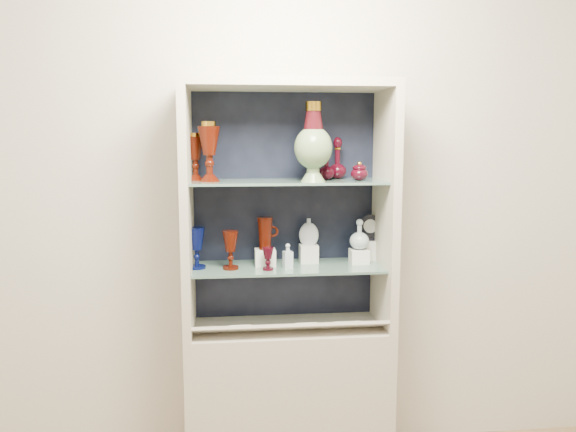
{
  "coord_description": "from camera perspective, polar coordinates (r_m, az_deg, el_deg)",
  "views": [
    {
      "loc": [
        -0.29,
        -1.13,
        1.67
      ],
      "look_at": [
        0.0,
        1.53,
        1.3
      ],
      "focal_mm": 35.0,
      "sensor_mm": 36.0,
      "label": 1
    }
  ],
  "objects": [
    {
      "name": "lidded_bowl",
      "position": [
        2.72,
        7.26,
        4.58
      ],
      "size": [
        0.1,
        0.1,
        0.09
      ],
      "primitive_type": null,
      "rotation": [
        0.0,
        0.0,
        -0.26
      ],
      "color": "#3F0714",
      "rests_on": "shelf_upper"
    },
    {
      "name": "cabinet_top_cap",
      "position": [
        2.69,
        0.0,
        13.21
      ],
      "size": [
        1.0,
        0.4,
        0.04
      ],
      "primitive_type": "cube",
      "color": "beige",
      "rests_on": "cabinet_side_left"
    },
    {
      "name": "riser_flat_flask",
      "position": [
        2.84,
        2.11,
        -3.83
      ],
      "size": [
        0.09,
        0.09,
        0.09
      ],
      "primitive_type": "cube",
      "color": "silver",
      "rests_on": "shelf_lower"
    },
    {
      "name": "ruby_decanter_a",
      "position": [
        2.82,
        5.05,
        6.14
      ],
      "size": [
        0.1,
        0.1,
        0.23
      ],
      "primitive_type": null,
      "rotation": [
        0.0,
        0.0,
        0.11
      ],
      "color": "#3F0714",
      "rests_on": "shelf_upper"
    },
    {
      "name": "riser_cameo_medallion",
      "position": [
        2.93,
        8.32,
        -3.42
      ],
      "size": [
        0.08,
        0.08,
        0.1
      ],
      "primitive_type": "cube",
      "color": "silver",
      "rests_on": "shelf_lower"
    },
    {
      "name": "label_ledge",
      "position": [
        2.72,
        0.25,
        -11.25
      ],
      "size": [
        0.92,
        0.17,
        0.09
      ],
      "primitive_type": "cube",
      "rotation": [
        -0.44,
        0.0,
        0.0
      ],
      "color": "beige",
      "rests_on": "cabinet_base"
    },
    {
      "name": "riser_clear_round_decanter",
      "position": [
        2.84,
        7.23,
        -4.08
      ],
      "size": [
        0.09,
        0.09,
        0.07
      ],
      "primitive_type": "cube",
      "color": "silver",
      "rests_on": "shelf_lower"
    },
    {
      "name": "label_card_2",
      "position": [
        2.76,
        6.1,
        -10.69
      ],
      "size": [
        0.1,
        0.06,
        0.03
      ],
      "primitive_type": "cube",
      "rotation": [
        -0.44,
        0.0,
        0.0
      ],
      "color": "white",
      "rests_on": "label_ledge"
    },
    {
      "name": "flat_flask",
      "position": [
        2.82,
        2.12,
        -1.56
      ],
      "size": [
        0.1,
        0.06,
        0.14
      ],
      "primitive_type": null,
      "rotation": [
        0.0,
        0.0,
        -0.19
      ],
      "color": "#A7B1BB",
      "rests_on": "riser_flat_flask"
    },
    {
      "name": "shelf_lower",
      "position": [
        2.77,
        -0.04,
        -5.2
      ],
      "size": [
        0.92,
        0.34,
        0.01
      ],
      "primitive_type": "cube",
      "color": "slate",
      "rests_on": "cabinet_side_left"
    },
    {
      "name": "label_card_1",
      "position": [
        2.7,
        -4.88,
        -11.09
      ],
      "size": [
        0.1,
        0.06,
        0.03
      ],
      "primitive_type": "cube",
      "rotation": [
        -0.44,
        0.0,
        0.0
      ],
      "color": "white",
      "rests_on": "label_ledge"
    },
    {
      "name": "ruby_decanter_b",
      "position": [
        2.75,
        3.93,
        5.59
      ],
      "size": [
        0.08,
        0.08,
        0.18
      ],
      "primitive_type": null,
      "rotation": [
        0.0,
        0.0,
        0.07
      ],
      "color": "#3F0714",
      "rests_on": "shelf_upper"
    },
    {
      "name": "cabinet_side_left",
      "position": [
        2.69,
        -10.22,
        0.38
      ],
      "size": [
        0.04,
        0.4,
        1.15
      ],
      "primitive_type": "cube",
      "color": "beige",
      "rests_on": "cabinet_base"
    },
    {
      "name": "cameo_medallion",
      "position": [
        2.91,
        8.37,
        -1.13
      ],
      "size": [
        0.12,
        0.07,
        0.14
      ],
      "primitive_type": null,
      "rotation": [
        0.0,
        0.0,
        -0.22
      ],
      "color": "black",
      "rests_on": "riser_cameo_medallion"
    },
    {
      "name": "clear_square_bottle",
      "position": [
        2.7,
        -0.02,
        -4.08
      ],
      "size": [
        0.05,
        0.05,
        0.12
      ],
      "primitive_type": null,
      "rotation": [
        0.0,
        0.0,
        0.21
      ],
      "color": "#A8B9C6",
      "rests_on": "shelf_lower"
    },
    {
      "name": "shelf_upper",
      "position": [
        2.7,
        -0.05,
        3.5
      ],
      "size": [
        0.92,
        0.34,
        0.01
      ],
      "primitive_type": "cube",
      "color": "slate",
      "rests_on": "cabinet_side_left"
    },
    {
      "name": "enamel_urn",
      "position": [
        2.63,
        2.58,
        7.52
      ],
      "size": [
        0.22,
        0.22,
        0.37
      ],
      "primitive_type": null,
      "rotation": [
        0.0,
        0.0,
        0.26
      ],
      "color": "#0F4C28",
      "rests_on": "shelf_upper"
    },
    {
      "name": "pedestal_lamp_left",
      "position": [
        2.75,
        -9.4,
        5.96
      ],
      "size": [
        0.09,
        0.09,
        0.23
      ],
      "primitive_type": null,
      "rotation": [
        0.0,
        0.0,
        -0.06
      ],
      "color": "#451106",
      "rests_on": "shelf_upper"
    },
    {
      "name": "cobalt_goblet",
      "position": [
        2.73,
        -9.27,
        -3.25
      ],
      "size": [
        0.1,
        0.1,
        0.2
      ],
      "primitive_type": null,
      "rotation": [
        0.0,
        0.0,
        -0.2
      ],
      "color": "#060D41",
      "rests_on": "shelf_lower"
    },
    {
      "name": "ruby_pitcher",
      "position": [
        2.75,
        -2.35,
        -1.77
      ],
      "size": [
        0.12,
        0.08,
        0.16
      ],
      "primitive_type": null,
      "rotation": [
        0.0,
        0.0,
        0.02
      ],
      "color": "#451106",
      "rests_on": "riser_ruby_pitcher"
    },
    {
      "name": "wall_back",
      "position": [
        2.91,
        -0.46,
        2.55
      ],
      "size": [
        3.5,
        0.02,
        2.8
      ],
      "primitive_type": "cube",
      "color": "silver",
      "rests_on": "ground"
    },
    {
      "name": "pedestal_lamp_right",
      "position": [
        2.67,
        -8.01,
        6.5
      ],
      "size": [
        0.13,
        0.13,
        0.28
      ],
      "primitive_type": null,
      "rotation": [
        0.0,
        0.0,
        -0.21
      ],
      "color": "#451106",
      "rests_on": "shelf_upper"
    },
    {
      "name": "riser_ruby_pitcher",
      "position": [
        2.77,
        -2.33,
        -4.22
      ],
      "size": [
        0.1,
        0.1,
        0.08
      ],
      "primitive_type": "cube",
      "color": "silver",
      "rests_on": "shelf_lower"
    },
    {
      "name": "ruby_goblet_small",
      "position": [
        2.67,
        -2.05,
        -4.37
      ],
      "size": [
        0.06,
        0.06,
        0.11
      ],
      "primitive_type": null,
      "rotation": [
        0.0,
        0.0,
        -0.08
      ],
      "color": "#3F0714",
      "rests_on": "shelf_lower"
    },
    {
      "name": "cabinet_side_right",
      "position": [
        2.79,
        9.85,
        0.65
      ],
      "size": [
        0.04,
        0.4,
        1.15
      ],
      "primitive_type": "cube",
      "color": "beige",
      "rests_on": "cabinet_base"
    },
    {
      "name": "label_card_0",
      "position": [
        2.72,
        1.78,
        -10.89
      ],
      "size": [
        0.1,
        0.06,
        0.03
      ],
      "primitive_type": "cube",
      "rotation": [
        -0.44,
        0.0,
        0.0
      ],
      "color": "white",
      "rests_on": "label_ledge"
    },
    {
      "name": "label_card_3",
      "position": [
        2.75,
        5.62,
        -10.72
      ],
      "size": [
        0.1,
        0.06,
        0.03
      ],
      "primitive_type": "cube",
      "rotation": [
        -0.44,
        0.0,
        0.0
      ],
      "color": "white",
      "rests_on": "label_ledge"
    },
    {
      "name": "ruby_goblet_tall",
      "position": [
        2.69,
        -5.87,
        -3.47
      ],
      "size": [
        0.09,
        0.09,
        0.18
      ],
      "primitive_type": null,
      "rotation": [
        0.0,
        0.0,
        0.22
      ],
      "color": "#451106",
      "rests_on": "shelf_lower"
    },
    {
      "name": "cabinet_back_panel",
      "position": [
        2.89,
        -0.4,
        1.01
      ],
      "size": [
        0.98,
        0.02,
        1.15
      ],
      "primitive_type": "cube",
      "color": "black",
      "rests_on": "cabinet_base"
    },
    {
      "name": "clear_round_decanter",
      "position": [
        2.82,
        7.26,
        -1.93
      ],
      "size": [
        0.12,
        0.12,
        0.15
      ],
      "primitive_type": null,
      "rotation": [
        0.0,
        0.0,
        0.22
      ],
      "color": "#A8B9C6",
      "rests_on": "riser_clear_round_decanter"
    },
    {
      "name": "cabinet_base",
      "position": [
        2.97,
        0.0,
        -17.94
      ],
      "size": [
        1.0,
        0.4,
        0.75
      ],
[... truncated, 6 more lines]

